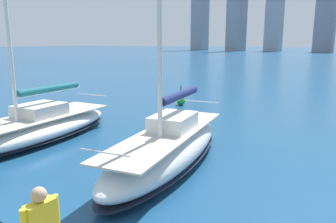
% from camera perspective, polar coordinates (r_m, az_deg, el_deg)
% --- Properties ---
extents(sailboat_navy, '(3.59, 8.82, 12.31)m').
position_cam_1_polar(sailboat_navy, '(11.92, -0.00, -6.08)').
color(sailboat_navy, silver).
rests_on(sailboat_navy, ground).
extents(sailboat_teal, '(3.63, 9.48, 12.62)m').
position_cam_1_polar(sailboat_teal, '(16.17, -22.60, -2.56)').
color(sailboat_teal, white).
rests_on(sailboat_teal, ground).
extents(channel_buoy, '(0.70, 0.70, 1.40)m').
position_cam_1_polar(channel_buoy, '(23.62, 2.25, 2.01)').
color(channel_buoy, green).
rests_on(channel_buoy, ground).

